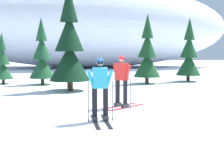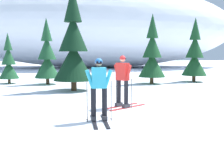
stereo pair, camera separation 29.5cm
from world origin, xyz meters
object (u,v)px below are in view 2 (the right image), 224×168
(pine_tree_center_left, at_px, (47,57))
(pine_tree_center_right, at_px, (152,55))
(pine_tree_far_right, at_px, (195,55))
(skier_red_jacket, at_px, (123,80))
(pine_tree_far_left, at_px, (9,62))
(pine_tree_center, at_px, (73,47))
(skier_cyan_jacket, at_px, (99,88))

(pine_tree_center_left, relative_size, pine_tree_center_right, 0.93)
(pine_tree_far_right, bearing_deg, skier_red_jacket, -128.75)
(pine_tree_far_left, bearing_deg, pine_tree_center, -45.16)
(skier_red_jacket, xyz_separation_m, pine_tree_far_right, (6.48, 8.07, 0.81))
(skier_cyan_jacket, bearing_deg, pine_tree_center_left, 102.04)
(pine_tree_far_left, distance_m, pine_tree_center, 5.69)
(pine_tree_far_left, distance_m, pine_tree_center_right, 9.01)
(skier_red_jacket, distance_m, pine_tree_center, 5.22)
(pine_tree_center_left, bearing_deg, pine_tree_far_right, 0.44)
(skier_red_jacket, distance_m, pine_tree_center_left, 8.62)
(skier_cyan_jacket, bearing_deg, skier_red_jacket, 60.58)
(skier_red_jacket, bearing_deg, pine_tree_center, 108.42)
(skier_cyan_jacket, distance_m, pine_tree_far_right, 12.48)
(pine_tree_center, bearing_deg, skier_cyan_jacket, -85.18)
(pine_tree_center_left, xyz_separation_m, pine_tree_far_right, (9.62, 0.07, 0.09))
(skier_cyan_jacket, bearing_deg, pine_tree_center_right, 64.60)
(skier_red_jacket, xyz_separation_m, skier_cyan_jacket, (-1.04, -1.85, -0.05))
(pine_tree_center_right, bearing_deg, pine_tree_far_right, 13.74)
(pine_tree_center, distance_m, pine_tree_far_right, 8.73)
(pine_tree_far_left, height_order, pine_tree_center, pine_tree_center)
(pine_tree_far_right, bearing_deg, pine_tree_center_right, -166.26)
(skier_red_jacket, bearing_deg, pine_tree_center_left, 111.45)
(skier_red_jacket, bearing_deg, pine_tree_far_left, 122.32)
(skier_cyan_jacket, distance_m, pine_tree_center, 6.81)
(pine_tree_far_left, xyz_separation_m, pine_tree_center, (3.97, -3.99, 0.89))
(skier_red_jacket, height_order, pine_tree_center, pine_tree_center)
(skier_cyan_jacket, xyz_separation_m, pine_tree_center, (-0.56, 6.66, 1.29))
(pine_tree_far_left, relative_size, pine_tree_center_right, 0.73)
(skier_red_jacket, relative_size, pine_tree_center, 0.35)
(skier_red_jacket, distance_m, pine_tree_far_left, 10.42)
(skier_cyan_jacket, distance_m, pine_tree_center_left, 10.10)
(pine_tree_center_left, relative_size, pine_tree_center, 0.76)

